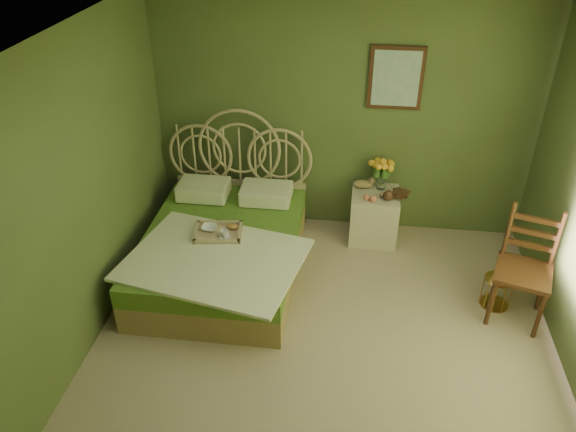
# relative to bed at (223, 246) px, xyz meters

# --- Properties ---
(floor) EXTENTS (4.50, 4.50, 0.00)m
(floor) POSITION_rel_bed_xyz_m (1.09, -1.17, -0.30)
(floor) COLOR tan
(floor) RESTS_ON ground
(ceiling) EXTENTS (4.50, 4.50, 0.00)m
(ceiling) POSITION_rel_bed_xyz_m (1.09, -1.17, 2.30)
(ceiling) COLOR silver
(ceiling) RESTS_ON wall_back
(wall_back) EXTENTS (4.00, 0.00, 4.00)m
(wall_back) POSITION_rel_bed_xyz_m (1.09, 1.08, 1.00)
(wall_back) COLOR #576C38
(wall_back) RESTS_ON floor
(wall_left) EXTENTS (0.00, 4.50, 4.50)m
(wall_left) POSITION_rel_bed_xyz_m (-0.91, -1.17, 1.00)
(wall_left) COLOR #576C38
(wall_left) RESTS_ON floor
(wall_art) EXTENTS (0.54, 0.04, 0.64)m
(wall_art) POSITION_rel_bed_xyz_m (1.60, 1.05, 1.45)
(wall_art) COLOR #321F0D
(wall_art) RESTS_ON wall_back
(bed) EXTENTS (1.75, 2.21, 1.37)m
(bed) POSITION_rel_bed_xyz_m (0.00, 0.00, 0.00)
(bed) COLOR #A58A52
(bed) RESTS_ON floor
(nightstand) EXTENTS (0.51, 0.51, 0.99)m
(nightstand) POSITION_rel_bed_xyz_m (1.51, 0.82, 0.05)
(nightstand) COLOR beige
(nightstand) RESTS_ON floor
(chair) EXTENTS (0.59, 0.59, 1.07)m
(chair) POSITION_rel_bed_xyz_m (2.79, -0.25, 0.29)
(chair) COLOR #321F0D
(chair) RESTS_ON floor
(birdcage) EXTENTS (0.27, 0.27, 0.41)m
(birdcage) POSITION_rel_bed_xyz_m (2.66, -0.19, -0.10)
(birdcage) COLOR #BD843C
(birdcage) RESTS_ON floor
(book_lower) EXTENTS (0.15, 0.20, 0.02)m
(book_lower) POSITION_rel_bed_xyz_m (1.68, 0.83, 0.27)
(book_lower) COLOR #381E0F
(book_lower) RESTS_ON nightstand
(book_upper) EXTENTS (0.25, 0.27, 0.02)m
(book_upper) POSITION_rel_bed_xyz_m (1.68, 0.83, 0.29)
(book_upper) COLOR #472819
(book_upper) RESTS_ON nightstand
(cereal_bowl) EXTENTS (0.15, 0.15, 0.04)m
(cereal_bowl) POSITION_rel_bed_xyz_m (-0.11, -0.06, 0.25)
(cereal_bowl) COLOR white
(cereal_bowl) RESTS_ON bed
(coffee_cup) EXTENTS (0.10, 0.10, 0.08)m
(coffee_cup) POSITION_rel_bed_xyz_m (0.07, -0.17, 0.27)
(coffee_cup) COLOR white
(coffee_cup) RESTS_ON bed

